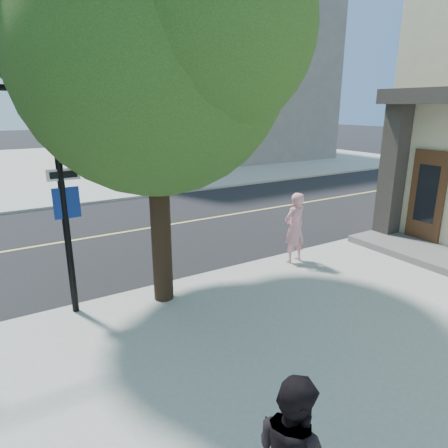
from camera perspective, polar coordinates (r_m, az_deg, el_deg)
ground at (r=8.75m, az=-24.78°, el=-12.10°), size 140.00×140.00×0.00m
road_ew at (r=12.92m, az=-27.47°, el=-3.28°), size 140.00×9.00×0.01m
sidewalk_ne at (r=32.72m, az=-6.00°, el=9.60°), size 29.00×25.00×0.12m
filler_ne at (r=33.31m, az=-5.96°, el=21.89°), size 18.00×16.00×14.00m
man_on_phone at (r=10.19m, az=10.06°, el=-0.54°), size 0.70×0.49×1.80m
street_tree at (r=7.84m, az=-9.39°, el=26.55°), size 6.12×5.56×8.12m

